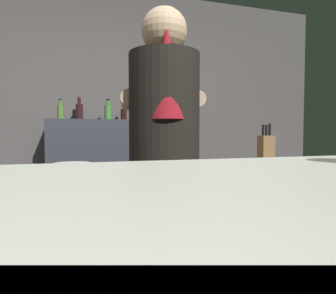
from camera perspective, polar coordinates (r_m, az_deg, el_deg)
The scene contains 11 objects.
wall_back at distance 3.47m, azimuth -10.61°, elevation 6.70°, with size 5.20×0.10×2.70m, color #524E4D.
prep_counter at distance 2.09m, azimuth 4.79°, elevation -15.76°, with size 2.10×0.60×0.88m, color brown.
back_shelf at distance 3.20m, azimuth -14.22°, elevation -6.08°, with size 0.87×0.36×1.24m, color #353741.
bartender at distance 1.45m, azimuth -0.69°, elevation -2.03°, with size 0.46×0.54×1.70m.
knife_block at distance 2.30m, azimuth 18.20°, elevation -0.26°, with size 0.10×0.08×0.29m.
mixing_bowl at distance 1.74m, azimuth -17.81°, elevation -3.78°, with size 0.20×0.20×0.05m, color silver.
chefs_knife at distance 1.93m, azimuth 3.94°, elevation -3.72°, with size 0.24×0.03×0.01m, color silver.
bottle_hot_sauce at distance 3.21m, azimuth -11.36°, elevation 6.57°, with size 0.08×0.08×0.22m.
bottle_vinegar at distance 3.29m, azimuth -8.44°, elevation 6.21°, with size 0.07×0.07×0.18m.
bottle_soy at distance 3.11m, azimuth -19.81°, elevation 6.42°, with size 0.06×0.06×0.20m.
bottle_olive_oil at distance 3.26m, azimuth -16.52°, elevation 6.59°, with size 0.07×0.07×0.24m.
Camera 1 is at (-0.39, -1.24, 1.10)m, focal length 31.98 mm.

